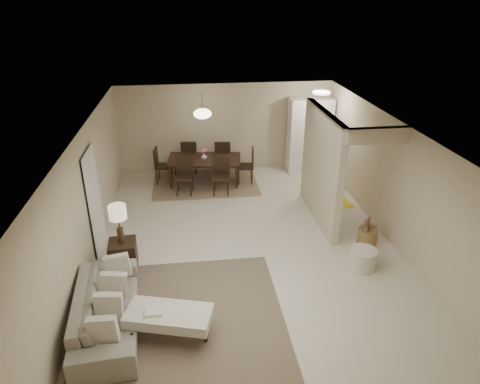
{
  "coord_description": "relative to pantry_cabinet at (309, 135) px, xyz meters",
  "views": [
    {
      "loc": [
        -1.07,
        -7.19,
        4.76
      ],
      "look_at": [
        -0.08,
        0.63,
        1.05
      ],
      "focal_mm": 32.0,
      "sensor_mm": 36.0,
      "label": 1
    }
  ],
  "objects": [
    {
      "name": "floor",
      "position": [
        -2.35,
        -4.15,
        -1.05
      ],
      "size": [
        9.0,
        9.0,
        0.0
      ],
      "primitive_type": "plane",
      "color": "beige",
      "rests_on": "ground"
    },
    {
      "name": "ceiling",
      "position": [
        -2.35,
        -4.15,
        1.45
      ],
      "size": [
        9.0,
        9.0,
        0.0
      ],
      "primitive_type": "plane",
      "rotation": [
        3.14,
        0.0,
        0.0
      ],
      "color": "white",
      "rests_on": "back_wall"
    },
    {
      "name": "back_wall",
      "position": [
        -2.35,
        0.35,
        0.2
      ],
      "size": [
        6.0,
        0.0,
        6.0
      ],
      "primitive_type": "plane",
      "rotation": [
        1.57,
        0.0,
        0.0
      ],
      "color": "#BEAD8F",
      "rests_on": "floor"
    },
    {
      "name": "left_wall",
      "position": [
        -5.35,
        -4.15,
        0.2
      ],
      "size": [
        0.0,
        9.0,
        9.0
      ],
      "primitive_type": "plane",
      "rotation": [
        1.57,
        0.0,
        1.57
      ],
      "color": "#BEAD8F",
      "rests_on": "floor"
    },
    {
      "name": "right_wall",
      "position": [
        0.65,
        -4.15,
        0.2
      ],
      "size": [
        0.0,
        9.0,
        9.0
      ],
      "primitive_type": "plane",
      "rotation": [
        1.57,
        0.0,
        -1.57
      ],
      "color": "#BEAD8F",
      "rests_on": "floor"
    },
    {
      "name": "partition",
      "position": [
        -0.55,
        -2.9,
        0.2
      ],
      "size": [
        0.15,
        2.5,
        2.5
      ],
      "primitive_type": "cube",
      "color": "#BEAD8F",
      "rests_on": "floor"
    },
    {
      "name": "doorway",
      "position": [
        -5.32,
        -3.55,
        -0.03
      ],
      "size": [
        0.04,
        0.9,
        2.04
      ],
      "primitive_type": "cube",
      "color": "black",
      "rests_on": "floor"
    },
    {
      "name": "pantry_cabinet",
      "position": [
        0.0,
        0.0,
        0.0
      ],
      "size": [
        1.2,
        0.55,
        2.1
      ],
      "primitive_type": "cube",
      "color": "white",
      "rests_on": "floor"
    },
    {
      "name": "flush_light",
      "position": [
        -0.05,
        -0.95,
        1.41
      ],
      "size": [
        0.44,
        0.44,
        0.05
      ],
      "primitive_type": "cylinder",
      "color": "white",
      "rests_on": "ceiling"
    },
    {
      "name": "living_rug",
      "position": [
        -3.65,
        -5.97,
        -1.04
      ],
      "size": [
        3.2,
        3.2,
        0.01
      ],
      "primitive_type": "cube",
      "color": "brown",
      "rests_on": "floor"
    },
    {
      "name": "sofa",
      "position": [
        -4.8,
        -5.97,
        -0.71
      ],
      "size": [
        2.37,
        1.09,
        0.67
      ],
      "primitive_type": "imported",
      "rotation": [
        0.0,
        0.0,
        1.65
      ],
      "color": "gray",
      "rests_on": "floor"
    },
    {
      "name": "ottoman_bench",
      "position": [
        -3.85,
        -6.27,
        -0.68
      ],
      "size": [
        1.39,
        0.91,
        0.46
      ],
      "rotation": [
        0.0,
        0.0,
        -0.27
      ],
      "color": "beige",
      "rests_on": "living_rug"
    },
    {
      "name": "side_table",
      "position": [
        -4.75,
        -4.35,
        -0.78
      ],
      "size": [
        0.52,
        0.52,
        0.55
      ],
      "primitive_type": "cube",
      "rotation": [
        0.0,
        0.0,
        0.06
      ],
      "color": "black",
      "rests_on": "floor"
    },
    {
      "name": "table_lamp",
      "position": [
        -4.75,
        -4.35,
        0.06
      ],
      "size": [
        0.32,
        0.32,
        0.76
      ],
      "color": "#48321E",
      "rests_on": "side_table"
    },
    {
      "name": "round_pouf",
      "position": [
        -0.28,
        -4.96,
        -0.85
      ],
      "size": [
        0.51,
        0.51,
        0.4
      ],
      "primitive_type": "cylinder",
      "color": "beige",
      "rests_on": "floor"
    },
    {
      "name": "wicker_basket",
      "position": [
        0.14,
        -4.15,
        -0.88
      ],
      "size": [
        0.52,
        0.52,
        0.35
      ],
      "primitive_type": "cylinder",
      "rotation": [
        0.0,
        0.0,
        0.34
      ],
      "color": "olive",
      "rests_on": "floor"
    },
    {
      "name": "dining_rug",
      "position": [
        -3.02,
        -0.56,
        -1.04
      ],
      "size": [
        2.8,
        2.1,
        0.01
      ],
      "primitive_type": "cube",
      "color": "#846F52",
      "rests_on": "floor"
    },
    {
      "name": "dining_table",
      "position": [
        -3.02,
        -0.56,
        -0.71
      ],
      "size": [
        2.05,
        1.31,
        0.68
      ],
      "primitive_type": "imported",
      "rotation": [
        0.0,
        0.0,
        -0.12
      ],
      "color": "black",
      "rests_on": "dining_rug"
    },
    {
      "name": "dining_chairs",
      "position": [
        -3.02,
        -0.56,
        -0.56
      ],
      "size": [
        2.67,
        2.06,
        0.98
      ],
      "color": "black",
      "rests_on": "dining_rug"
    },
    {
      "name": "vase",
      "position": [
        -3.02,
        -0.56,
        -0.29
      ],
      "size": [
        0.21,
        0.21,
        0.17
      ],
      "primitive_type": "imported",
      "rotation": [
        0.0,
        0.0,
        0.38
      ],
      "color": "white",
      "rests_on": "dining_table"
    },
    {
      "name": "yellow_mat",
      "position": [
        0.05,
        -2.31,
        -1.04
      ],
      "size": [
        0.97,
        0.69,
        0.01
      ],
      "primitive_type": "cube",
      "rotation": [
        0.0,
        0.0,
        0.18
      ],
      "color": "gold",
      "rests_on": "floor"
    },
    {
      "name": "pendant_light",
      "position": [
        -3.02,
        -0.56,
        0.87
      ],
      "size": [
        0.46,
        0.46,
        0.71
      ],
      "color": "#48321E",
      "rests_on": "ceiling"
    }
  ]
}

